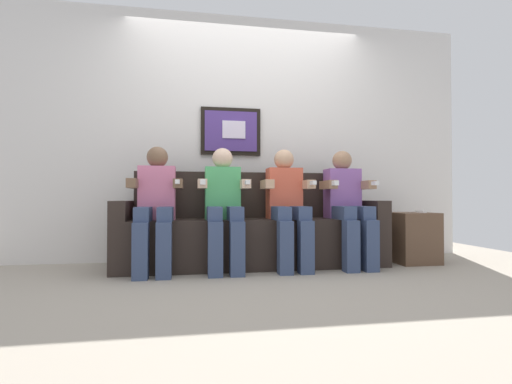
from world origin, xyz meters
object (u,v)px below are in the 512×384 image
object	(u,v)px
person_leftmost	(156,203)
spare_remote_on_table	(421,212)
person_rightmost	(347,202)
couch	(253,233)
person_right_center	(287,202)
person_left_center	(224,202)
side_table_right	(413,238)

from	to	relation	value
person_leftmost	spare_remote_on_table	world-z (taller)	person_leftmost
person_rightmost	couch	bearing A→B (deg)	169.17
person_right_center	person_rightmost	distance (m)	0.59
couch	person_right_center	bearing A→B (deg)	-29.74
person_leftmost	person_left_center	xyz separation A→B (m)	(0.59, -0.00, 0.00)
person_left_center	person_right_center	bearing A→B (deg)	0.05
couch	person_leftmost	bearing A→B (deg)	-169.20
person_left_center	side_table_right	bearing A→B (deg)	1.86
person_leftmost	person_right_center	xyz separation A→B (m)	(1.18, 0.00, 0.00)
person_leftmost	spare_remote_on_table	size ratio (longest dim) A/B	8.54
spare_remote_on_table	person_left_center	bearing A→B (deg)	-179.01
couch	person_right_center	world-z (taller)	person_right_center
person_rightmost	person_leftmost	bearing A→B (deg)	179.98
person_left_center	person_right_center	distance (m)	0.59
couch	person_left_center	xyz separation A→B (m)	(-0.29, -0.17, 0.29)
couch	person_rightmost	world-z (taller)	person_rightmost
person_left_center	person_rightmost	distance (m)	1.18
person_left_center	person_rightmost	size ratio (longest dim) A/B	1.00
person_left_center	spare_remote_on_table	size ratio (longest dim) A/B	8.54
person_left_center	person_rightmost	xyz separation A→B (m)	(1.18, 0.00, 0.00)
couch	side_table_right	world-z (taller)	couch
couch	person_left_center	size ratio (longest dim) A/B	2.25
person_left_center	spare_remote_on_table	distance (m)	1.98
person_right_center	spare_remote_on_table	distance (m)	1.39
person_right_center	spare_remote_on_table	world-z (taller)	person_right_center
person_leftmost	person_rightmost	size ratio (longest dim) A/B	1.00
couch	person_left_center	bearing A→B (deg)	-150.16
person_leftmost	person_rightmost	bearing A→B (deg)	-0.02
person_left_center	side_table_right	xyz separation A→B (m)	(1.90, 0.06, -0.36)
person_leftmost	person_rightmost	xyz separation A→B (m)	(1.77, -0.00, 0.00)
person_right_center	person_rightmost	world-z (taller)	same
person_leftmost	side_table_right	world-z (taller)	person_leftmost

